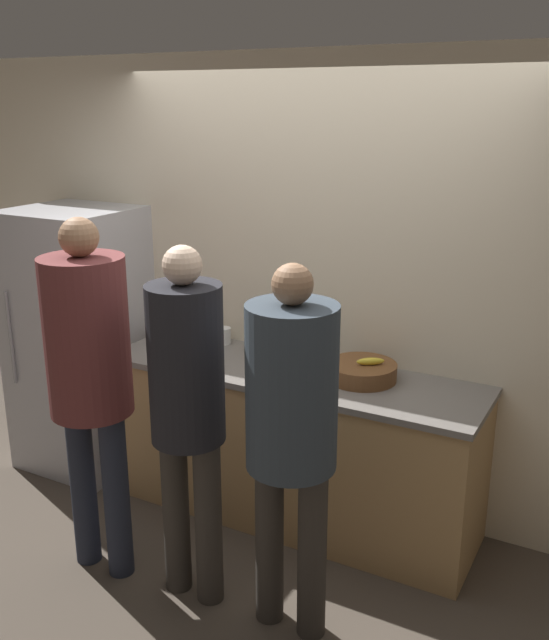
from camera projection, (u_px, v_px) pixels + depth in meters
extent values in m
plane|color=#4C4238|center=(262.00, 544.00, 3.91)|extent=(14.00, 14.00, 0.00)
cube|color=beige|center=(319.00, 287.00, 4.11)|extent=(5.20, 0.06, 2.60)
cube|color=tan|center=(293.00, 446.00, 4.09)|extent=(2.12, 0.64, 0.87)
cube|color=slate|center=(294.00, 373.00, 3.96)|extent=(2.15, 0.67, 0.03)
cube|color=#B7B7BC|center=(80.00, 339.00, 4.62)|extent=(0.72, 0.71, 1.70)
cylinder|color=#99999E|center=(11.00, 338.00, 4.38)|extent=(0.02, 0.02, 0.59)
cylinder|color=#232838|center=(83.00, 485.00, 3.66)|extent=(0.13, 0.13, 0.88)
cylinder|color=#232838|center=(117.00, 496.00, 3.56)|extent=(0.13, 0.13, 0.88)
cylinder|color=brown|center=(87.00, 337.00, 3.37)|extent=(0.40, 0.40, 0.77)
sphere|color=#936B4C|center=(79.00, 237.00, 3.23)|extent=(0.18, 0.18, 0.18)
cylinder|color=#38332D|center=(176.00, 512.00, 3.46)|extent=(0.13, 0.13, 0.84)
cylinder|color=#38332D|center=(208.00, 523.00, 3.37)|extent=(0.13, 0.13, 0.84)
cylinder|color=black|center=(186.00, 364.00, 3.18)|extent=(0.34, 0.34, 0.73)
sphere|color=beige|center=(182.00, 265.00, 3.05)|extent=(0.17, 0.17, 0.17)
cylinder|color=#38332D|center=(270.00, 540.00, 3.25)|extent=(0.13, 0.13, 0.82)
cylinder|color=#38332D|center=(312.00, 554.00, 3.15)|extent=(0.13, 0.13, 0.82)
cylinder|color=#333D47|center=(292.00, 388.00, 2.97)|extent=(0.39, 0.39, 0.72)
sphere|color=#936B4C|center=(292.00, 284.00, 2.84)|extent=(0.17, 0.17, 0.17)
cylinder|color=brown|center=(362.00, 371.00, 3.81)|extent=(0.37, 0.37, 0.09)
ellipsoid|color=yellow|center=(370.00, 361.00, 3.76)|extent=(0.15, 0.12, 0.04)
cylinder|color=#3D424C|center=(176.00, 328.00, 4.46)|extent=(0.13, 0.13, 0.13)
cylinder|color=#99754C|center=(174.00, 315.00, 4.45)|extent=(0.01, 0.04, 0.18)
cylinder|color=#99754C|center=(177.00, 316.00, 4.44)|extent=(0.03, 0.04, 0.19)
cylinder|color=#99754C|center=(174.00, 316.00, 4.43)|extent=(0.04, 0.01, 0.18)
cylinder|color=brown|center=(259.00, 349.00, 4.08)|extent=(0.06, 0.06, 0.14)
cylinder|color=brown|center=(259.00, 335.00, 4.05)|extent=(0.03, 0.03, 0.04)
cylinder|color=black|center=(259.00, 330.00, 4.04)|extent=(0.03, 0.03, 0.02)
cylinder|color=#236033|center=(204.00, 349.00, 4.11)|extent=(0.05, 0.05, 0.11)
cylinder|color=#236033|center=(204.00, 337.00, 4.09)|extent=(0.02, 0.02, 0.04)
cylinder|color=black|center=(204.00, 333.00, 4.08)|extent=(0.03, 0.03, 0.01)
cylinder|color=#333338|center=(256.00, 339.00, 4.20)|extent=(0.07, 0.07, 0.17)
cylinder|color=#333338|center=(256.00, 321.00, 4.17)|extent=(0.03, 0.03, 0.05)
cylinder|color=black|center=(256.00, 315.00, 4.16)|extent=(0.04, 0.04, 0.02)
cylinder|color=white|center=(223.00, 336.00, 4.37)|extent=(0.09, 0.09, 0.10)
cylinder|color=#3D3D42|center=(302.00, 351.00, 4.10)|extent=(0.11, 0.11, 0.10)
sphere|color=#2D6B33|center=(302.00, 333.00, 4.07)|extent=(0.14, 0.14, 0.14)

